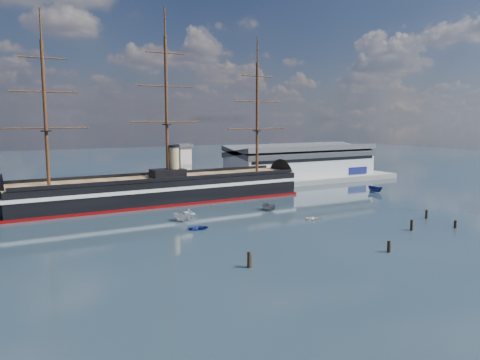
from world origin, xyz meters
TOP-DOWN VIEW (x-y plane):
  - ground at (0.00, 40.00)m, footprint 600.00×600.00m
  - quay at (10.00, 76.00)m, footprint 180.00×18.00m
  - warehouse at (58.00, 80.00)m, footprint 63.00×21.00m
  - quay_tower at (3.00, 73.00)m, footprint 5.00×5.00m
  - warship at (-11.60, 60.00)m, footprint 112.94×16.98m
  - motorboat_a at (-14.85, 32.73)m, footprint 6.73×4.40m
  - motorboat_b at (-14.92, 22.67)m, footprint 2.08×3.16m
  - motorboat_c at (11.83, 33.73)m, footprint 6.56×3.50m
  - motorboat_d at (-11.10, 36.61)m, footprint 7.44×5.17m
  - motorboat_e at (14.83, 17.49)m, footprint 2.22×2.72m
  - motorboat_f at (62.04, 42.62)m, footprint 7.21×3.22m
  - piling_near_left at (-19.15, -7.18)m, footprint 0.64×0.64m
  - piling_near_mid at (8.94, -12.46)m, footprint 0.64×0.64m
  - piling_near_right at (27.22, -2.39)m, footprint 0.64×0.64m
  - piling_far_right at (41.07, 4.61)m, footprint 0.64×0.64m
  - piling_extra at (37.89, -5.97)m, footprint 0.64×0.64m

SIDE VIEW (x-z plane):
  - ground at x=0.00m, z-range 0.00..0.00m
  - quay at x=10.00m, z-range -1.00..1.00m
  - motorboat_a at x=-14.85m, z-range -1.26..1.26m
  - motorboat_b at x=-14.92m, z-range -0.68..0.68m
  - motorboat_c at x=11.83m, z-range -1.24..1.24m
  - motorboat_d at x=-11.10m, z-range -1.25..1.25m
  - motorboat_e at x=14.83m, z-range -0.60..0.60m
  - motorboat_f at x=62.04m, z-range -1.40..1.40m
  - piling_near_left at x=-19.15m, z-range -1.77..1.77m
  - piling_near_mid at x=8.94m, z-range -1.50..1.50m
  - piling_near_right at x=27.22m, z-range -1.61..1.61m
  - piling_far_right at x=41.07m, z-range -1.46..1.46m
  - piling_extra at x=37.89m, z-range -1.28..1.28m
  - warship at x=-11.60m, z-range -22.93..31.01m
  - warehouse at x=58.00m, z-range 2.18..13.78m
  - quay_tower at x=3.00m, z-range 2.25..17.25m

